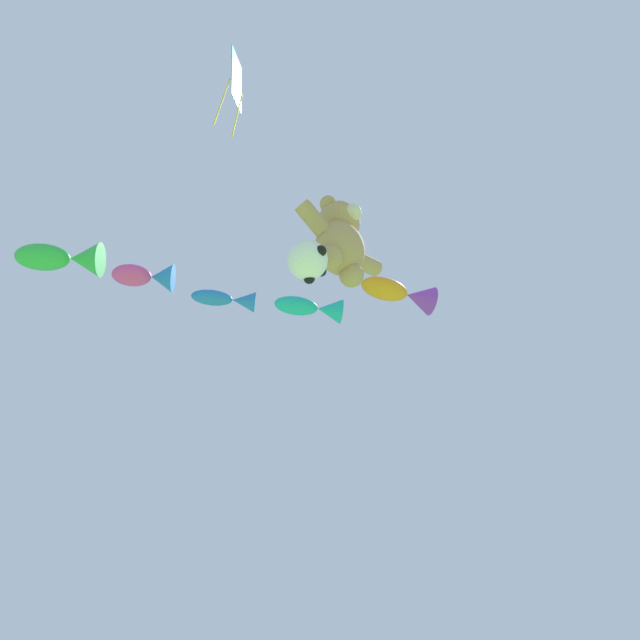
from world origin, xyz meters
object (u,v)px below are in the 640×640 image
object	(u,v)px
fish_kite_magenta	(147,276)
fish_kite_teal	(313,308)
fish_kite_cobalt	(228,299)
teddy_bear_kite	(340,239)
soccer_ball_kite	(308,261)
fish_kite_tangerine	(402,294)
diamond_kite	(236,84)
fish_kite_emerald	(64,258)

from	to	relation	value
fish_kite_magenta	fish_kite_teal	bearing A→B (deg)	-32.33
fish_kite_magenta	fish_kite_cobalt	bearing A→B (deg)	-23.12
teddy_bear_kite	fish_kite_magenta	xyz separation A→B (m)	(-1.86, 4.76, 1.45)
soccer_ball_kite	fish_kite_magenta	world-z (taller)	fish_kite_magenta
fish_kite_tangerine	teddy_bear_kite	bearing A→B (deg)	-164.48
fish_kite_teal	soccer_ball_kite	bearing A→B (deg)	-135.67
fish_kite_teal	diamond_kite	size ratio (longest dim) A/B	0.52
diamond_kite	fish_kite_magenta	bearing A→B (deg)	74.45
soccer_ball_kite	fish_kite_teal	distance (m)	4.62
soccer_ball_kite	fish_kite_magenta	xyz separation A→B (m)	(-0.98, 4.73, 3.05)
fish_kite_teal	fish_kite_cobalt	world-z (taller)	fish_kite_cobalt
teddy_bear_kite	fish_kite_tangerine	distance (m)	4.17
soccer_ball_kite	fish_kite_tangerine	world-z (taller)	fish_kite_tangerine
teddy_bear_kite	fish_kite_emerald	bearing A→B (deg)	119.38
fish_kite_magenta	soccer_ball_kite	bearing A→B (deg)	-78.25
fish_kite_cobalt	fish_kite_magenta	size ratio (longest dim) A/B	1.01
fish_kite_emerald	soccer_ball_kite	bearing A→B (deg)	-67.05
fish_kite_teal	fish_kite_magenta	bearing A→B (deg)	147.67
fish_kite_teal	fish_kite_emerald	distance (m)	6.41
soccer_ball_kite	fish_kite_emerald	size ratio (longest dim) A/B	0.38
fish_kite_teal	fish_kite_tangerine	bearing A→B (deg)	-41.23
fish_kite_teal	fish_kite_emerald	world-z (taller)	fish_kite_emerald
fish_kite_tangerine	fish_kite_cobalt	distance (m)	4.58
teddy_bear_kite	fish_kite_cobalt	size ratio (longest dim) A/B	1.52
fish_kite_teal	fish_kite_emerald	xyz separation A→B (m)	(-5.18, 3.71, 0.71)
soccer_ball_kite	diamond_kite	xyz separation A→B (m)	(-2.33, -0.11, 4.00)
fish_kite_teal	fish_kite_cobalt	bearing A→B (deg)	138.93
fish_kite_cobalt	diamond_kite	xyz separation A→B (m)	(-3.25, -4.04, 0.89)
fish_kite_cobalt	fish_kite_magenta	world-z (taller)	fish_kite_magenta
fish_kite_tangerine	fish_kite_magenta	xyz separation A→B (m)	(-5.32, 3.80, -0.68)
fish_kite_cobalt	diamond_kite	size ratio (longest dim) A/B	0.48
soccer_ball_kite	fish_kite_tangerine	distance (m)	5.79
fish_kite_tangerine	fish_kite_teal	distance (m)	2.49
fish_kite_emerald	fish_kite_cobalt	bearing A→B (deg)	-32.77
diamond_kite	teddy_bear_kite	bearing A→B (deg)	1.58
soccer_ball_kite	fish_kite_tangerine	bearing A→B (deg)	12.17
soccer_ball_kite	fish_kite_cobalt	world-z (taller)	fish_kite_cobalt
teddy_bear_kite	soccer_ball_kite	bearing A→B (deg)	178.40
fish_kite_magenta	diamond_kite	world-z (taller)	diamond_kite
fish_kite_teal	fish_kite_emerald	size ratio (longest dim) A/B	0.81
fish_kite_magenta	fish_kite_emerald	xyz separation A→B (m)	(-1.64, 1.47, 0.60)
fish_kite_cobalt	fish_kite_emerald	bearing A→B (deg)	147.23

